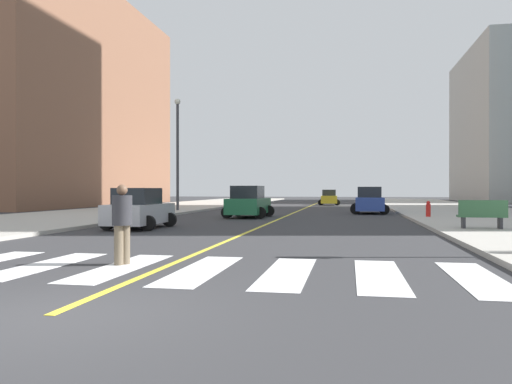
{
  "coord_description": "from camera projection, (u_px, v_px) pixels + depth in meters",
  "views": [
    {
      "loc": [
        3.93,
        -6.0,
        1.68
      ],
      "look_at": [
        -3.77,
        35.06,
        1.48
      ],
      "focal_mm": 35.02,
      "sensor_mm": 36.0,
      "label": 1
    }
  ],
  "objects": [
    {
      "name": "fire_hydrant",
      "position": [
        428.0,
        209.0,
        28.2
      ],
      "size": [
        0.26,
        0.26,
        0.89
      ],
      "color": "red",
      "rests_on": "sidewalk_kerb_east"
    },
    {
      "name": "sidewalk_kerb_west",
      "position": [
        63.0,
        218.0,
        28.53
      ],
      "size": [
        10.0,
        120.0,
        0.15
      ],
      "primitive_type": "cube",
      "color": "#B2ADA3",
      "rests_on": "ground"
    },
    {
      "name": "car_yellow_nearest",
      "position": [
        329.0,
        198.0,
        53.97
      ],
      "size": [
        2.43,
        3.8,
        1.67
      ],
      "rotation": [
        0.0,
        0.0,
        3.18
      ],
      "color": "gold",
      "rests_on": "ground"
    },
    {
      "name": "pedestrian_walking_west",
      "position": [
        114.0,
        201.0,
        29.14
      ],
      "size": [
        0.4,
        0.4,
        1.6
      ],
      "rotation": [
        0.0,
        0.0,
        1.58
      ],
      "color": "brown",
      "rests_on": "sidewalk_kerb_west"
    },
    {
      "name": "pedestrian_crossing",
      "position": [
        122.0,
        221.0,
        11.12
      ],
      "size": [
        0.44,
        0.44,
        1.79
      ],
      "rotation": [
        0.0,
        0.0,
        1.13
      ],
      "color": "brown",
      "rests_on": "ground"
    },
    {
      "name": "street_lamp",
      "position": [
        178.0,
        145.0,
        37.14
      ],
      "size": [
        0.44,
        0.44,
        8.31
      ],
      "color": "#38383D",
      "rests_on": "sidewalk_kerb_west"
    },
    {
      "name": "park_bench",
      "position": [
        482.0,
        215.0,
        19.56
      ],
      "size": [
        1.82,
        0.62,
        1.12
      ],
      "rotation": [
        0.0,
        0.0,
        1.53
      ],
      "color": "#33603D",
      "rests_on": "sidewalk_kerb_east"
    },
    {
      "name": "lane_divider_paint",
      "position": [
        306.0,
        208.0,
        45.94
      ],
      "size": [
        0.16,
        80.0,
        0.01
      ],
      "primitive_type": "cube",
      "color": "yellow",
      "rests_on": "ground"
    },
    {
      "name": "car_blue_second",
      "position": [
        369.0,
        201.0,
        35.05
      ],
      "size": [
        2.65,
        4.22,
        1.87
      ],
      "rotation": [
        0.0,
        0.0,
        3.13
      ],
      "color": "#2D479E",
      "rests_on": "ground"
    },
    {
      "name": "low_rise_brick_west",
      "position": [
        47.0,
        101.0,
        53.77
      ],
      "size": [
        16.0,
        32.0,
        22.42
      ],
      "primitive_type": "cube",
      "color": "brown",
      "rests_on": "ground"
    },
    {
      "name": "car_silver_third",
      "position": [
        139.0,
        210.0,
        21.5
      ],
      "size": [
        2.46,
        3.92,
        1.75
      ],
      "rotation": [
        0.0,
        0.0,
        -0.01
      ],
      "color": "#B7B7BC",
      "rests_on": "ground"
    },
    {
      "name": "ground_plane",
      "position": [
        49.0,
        316.0,
        6.63
      ],
      "size": [
        220.0,
        220.0,
        0.0
      ],
      "primitive_type": "plane",
      "color": "#333335"
    },
    {
      "name": "car_green_fourth",
      "position": [
        248.0,
        203.0,
        30.0
      ],
      "size": [
        2.74,
        4.31,
        1.9
      ],
      "rotation": [
        0.0,
        0.0,
        -0.03
      ],
      "color": "#236B42",
      "rests_on": "ground"
    },
    {
      "name": "car_white_fifth",
      "position": [
        248.0,
        199.0,
        45.78
      ],
      "size": [
        2.55,
        4.01,
        1.77
      ],
      "rotation": [
        0.0,
        0.0,
        -0.03
      ],
      "color": "silver",
      "rests_on": "ground"
    },
    {
      "name": "crosswalk_paint",
      "position": [
        161.0,
        269.0,
        10.56
      ],
      "size": [
        13.5,
        4.0,
        0.01
      ],
      "color": "silver",
      "rests_on": "ground"
    }
  ]
}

